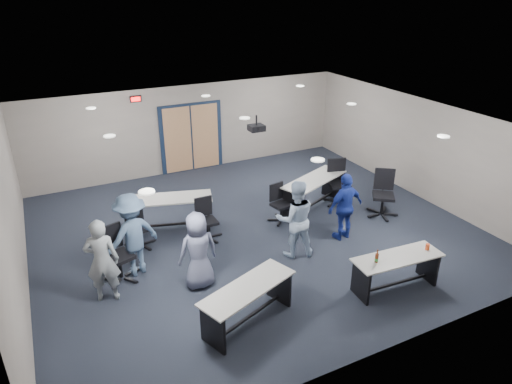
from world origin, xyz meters
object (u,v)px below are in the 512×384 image
table_back_left (169,208)px  person_back (132,235)px  table_back_right (314,188)px  chair_back_b (207,220)px  person_gray (102,261)px  person_lightblue (295,219)px  chair_back_d (339,183)px  chair_loose_left (119,255)px  person_navy (345,207)px  table_front_right (396,266)px  chair_back_a (138,226)px  chair_loose_right (384,194)px  person_plaid (198,251)px  table_front_left (248,298)px  chair_back_c (281,204)px

table_back_left → person_back: 1.91m
table_back_right → chair_back_b: chair_back_b is taller
person_gray → person_lightblue: 3.98m
chair_back_d → chair_loose_left: bearing=-156.1°
chair_back_d → person_gray: bearing=-152.2°
person_lightblue → person_navy: bearing=-158.1°
table_front_right → person_navy: person_navy is taller
table_front_right → person_navy: 2.10m
chair_back_a → chair_loose_right: 6.07m
table_back_left → person_gray: bearing=-115.3°
chair_back_b → person_plaid: size_ratio=0.63×
chair_back_a → person_lightblue: (2.97, -1.83, 0.36)m
table_front_left → person_gray: (-2.10, 1.80, 0.33)m
chair_back_d → person_lightblue: size_ratio=0.69×
table_front_left → person_plaid: bearing=84.8°
chair_back_a → chair_back_c: size_ratio=1.06×
table_front_left → person_lightblue: 2.47m
table_front_right → chair_back_b: chair_back_b is taller
chair_back_c → person_gray: bearing=-176.2°
chair_loose_left → chair_loose_right: 6.58m
chair_back_a → chair_loose_left: (-0.64, -1.10, 0.06)m
chair_loose_left → chair_back_c: bearing=-8.8°
chair_loose_right → person_gray: person_gray is taller
table_back_right → person_gray: bearing=172.3°
table_front_left → person_gray: person_gray is taller
table_back_left → person_back: size_ratio=1.22×
chair_loose_left → person_navy: 5.05m
table_front_left → chair_back_c: 3.85m
table_front_left → table_front_right: bearing=-27.7°
chair_loose_right → person_gray: 6.95m
table_back_left → person_plaid: size_ratio=1.36×
table_front_right → chair_back_a: chair_back_a is taller
chair_back_b → person_back: person_back is taller
table_front_left → person_navy: 3.69m
table_back_left → table_front_left: bearing=-70.1°
table_front_left → person_lightblue: bearing=19.5°
chair_back_a → chair_back_c: 3.49m
chair_loose_left → person_back: (0.33, 0.11, 0.31)m
person_gray → person_plaid: person_gray is taller
table_front_left → chair_back_b: bearing=62.1°
person_plaid → chair_loose_right: bearing=-172.7°
table_back_left → chair_back_c: (2.61, -0.85, -0.08)m
table_back_left → person_lightblue: 3.16m
chair_loose_right → person_gray: size_ratio=0.71×
table_back_left → table_back_right: (3.74, -0.58, 0.00)m
table_back_left → chair_back_d: chair_back_d is taller
chair_loose_right → person_back: size_ratio=0.68×
table_back_right → chair_back_c: 1.17m
table_front_left → chair_back_a: bearing=87.5°
chair_back_b → chair_back_c: bearing=0.2°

